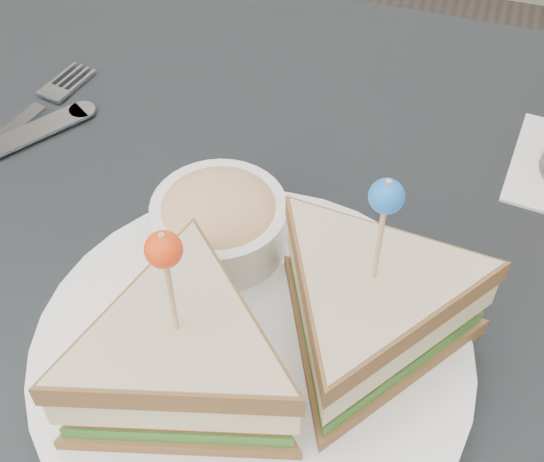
% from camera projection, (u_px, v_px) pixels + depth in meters
% --- Properties ---
extents(table, '(0.80, 0.80, 0.75)m').
position_uv_depth(table, '(257.00, 339.00, 0.62)').
color(table, black).
rests_on(table, ground).
extents(plate_meal, '(0.36, 0.36, 0.17)m').
position_uv_depth(plate_meal, '(265.00, 328.00, 0.48)').
color(plate_meal, white).
rests_on(plate_meal, table).
extents(cutlery_fork, '(0.06, 0.19, 0.01)m').
position_uv_depth(cutlery_fork, '(27.00, 117.00, 0.69)').
color(cutlery_fork, '#B6BCC1').
rests_on(cutlery_fork, table).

